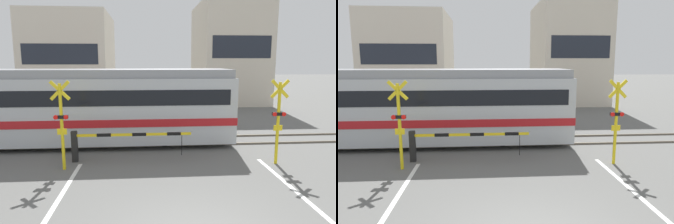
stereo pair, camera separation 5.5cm
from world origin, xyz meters
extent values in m
cube|color=#6B6051|center=(0.00, 7.47, 0.04)|extent=(50.00, 0.10, 0.08)
cube|color=#6B6051|center=(0.00, 8.90, 0.04)|extent=(50.00, 0.10, 0.08)
cube|color=#B7BCC1|center=(-5.07, 8.18, 1.62)|extent=(15.92, 2.92, 2.78)
cube|color=gray|center=(-5.07, 8.18, 3.19)|extent=(15.77, 2.57, 0.36)
cube|color=red|center=(-5.07, 8.18, 1.20)|extent=(15.94, 2.98, 0.32)
cube|color=black|center=(-5.07, 8.18, 2.24)|extent=(15.29, 2.96, 0.64)
cylinder|color=black|center=(-0.13, 7.47, 0.38)|extent=(0.76, 0.12, 0.76)
cylinder|color=black|center=(-0.13, 8.90, 0.38)|extent=(0.76, 0.12, 0.76)
cube|color=black|center=(-3.59, 5.64, 0.58)|extent=(0.20, 0.20, 1.17)
cube|color=yellow|center=(-1.41, 5.64, 1.00)|extent=(4.36, 0.09, 0.09)
cube|color=black|center=(-2.50, 5.64, 1.00)|extent=(0.52, 0.10, 0.10)
cube|color=black|center=(-1.20, 5.64, 1.00)|extent=(0.52, 0.10, 0.10)
cube|color=black|center=(0.11, 5.64, 1.00)|extent=(0.52, 0.10, 0.10)
cylinder|color=black|center=(0.42, 5.64, 0.55)|extent=(0.02, 0.02, 0.80)
cube|color=black|center=(3.59, 10.87, 0.58)|extent=(0.20, 0.20, 1.17)
cube|color=yellow|center=(1.41, 10.87, 1.00)|extent=(4.36, 0.09, 0.09)
cube|color=black|center=(2.50, 10.87, 1.00)|extent=(0.52, 0.10, 0.10)
cube|color=black|center=(1.20, 10.87, 1.00)|extent=(0.52, 0.10, 0.10)
cube|color=black|center=(-0.11, 10.87, 1.00)|extent=(0.52, 0.10, 0.10)
cylinder|color=black|center=(-0.42, 10.87, 0.55)|extent=(0.02, 0.02, 0.80)
cylinder|color=yellow|center=(-3.79, 4.85, 1.49)|extent=(0.11, 0.11, 2.99)
cube|color=yellow|center=(-3.79, 4.85, 2.75)|extent=(0.68, 0.04, 0.68)
cube|color=yellow|center=(-3.79, 4.85, 2.75)|extent=(0.68, 0.04, 0.68)
cube|color=black|center=(-3.79, 4.85, 1.85)|extent=(0.44, 0.12, 0.12)
cylinder|color=red|center=(-3.96, 4.77, 1.85)|extent=(0.15, 0.03, 0.15)
cylinder|color=red|center=(-3.62, 4.77, 1.85)|extent=(0.15, 0.03, 0.15)
cube|color=yellow|center=(-3.79, 4.83, 1.34)|extent=(0.32, 0.03, 0.20)
cylinder|color=yellow|center=(3.79, 4.85, 1.49)|extent=(0.11, 0.11, 2.99)
cube|color=yellow|center=(3.79, 4.85, 2.75)|extent=(0.68, 0.04, 0.68)
cube|color=yellow|center=(3.79, 4.85, 2.75)|extent=(0.68, 0.04, 0.68)
cube|color=black|center=(3.79, 4.85, 1.85)|extent=(0.44, 0.12, 0.12)
cylinder|color=red|center=(3.62, 4.77, 1.85)|extent=(0.15, 0.03, 0.15)
cylinder|color=red|center=(3.96, 4.77, 1.85)|extent=(0.15, 0.03, 0.15)
cube|color=yellow|center=(3.79, 4.83, 1.34)|extent=(0.32, 0.03, 0.20)
cylinder|color=#23232D|center=(0.51, 13.25, 0.38)|extent=(0.13, 0.13, 0.76)
cylinder|color=#23232D|center=(0.65, 13.25, 0.38)|extent=(0.13, 0.13, 0.76)
cube|color=#386647|center=(0.58, 13.25, 1.06)|extent=(0.38, 0.22, 0.60)
sphere|color=#997056|center=(0.58, 13.25, 1.47)|extent=(0.21, 0.21, 0.21)
cube|color=beige|center=(-7.33, 22.26, 3.88)|extent=(6.77, 7.91, 7.76)
cube|color=#1E232D|center=(-7.33, 18.30, 4.27)|extent=(5.69, 0.03, 1.55)
cube|color=beige|center=(6.77, 22.26, 4.41)|extent=(5.66, 7.91, 8.82)
cube|color=#1E232D|center=(6.77, 18.30, 4.85)|extent=(4.76, 0.03, 1.76)
camera|label=1|loc=(-0.98, -5.34, 3.69)|focal=32.00mm
camera|label=2|loc=(-0.93, -5.34, 3.69)|focal=32.00mm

